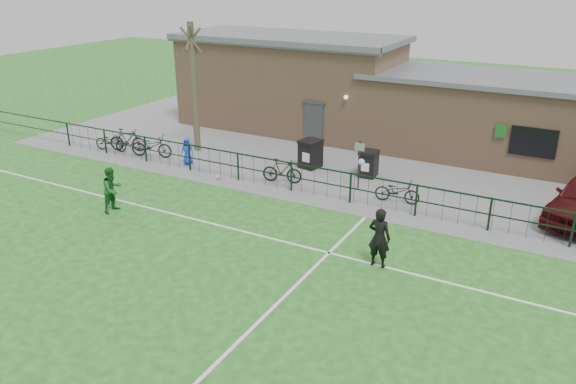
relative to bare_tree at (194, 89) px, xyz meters
The scene contains 20 objects.
ground 13.54m from the bare_tree, 52.70° to the right, with size 90.00×90.00×0.00m, color #1D5F1B.
paving_strip 9.05m from the bare_tree, 20.56° to the left, with size 34.00×13.00×0.02m, color slate.
pitch_line_touch 8.96m from the bare_tree, 18.65° to the right, with size 28.00×0.10×0.01m, color white.
pitch_line_mid 10.73m from the bare_tree, 39.09° to the right, with size 28.00×0.10×0.01m, color white.
pitch_line_perp 14.81m from the bare_tree, 46.40° to the right, with size 0.10×16.00×0.01m, color white.
perimeter_fence 8.72m from the bare_tree, 17.35° to the right, with size 28.00×0.10×1.20m, color black.
bare_tree is the anchor object (origin of this frame).
wheelie_bin_left 6.38m from the bare_tree, ahead, with size 0.77×0.87×1.16m, color black.
wheelie_bin_right 8.91m from the bare_tree, ahead, with size 0.68×0.77×1.03m, color black.
sign_post 9.03m from the bare_tree, ahead, with size 0.06×0.06×2.00m, color black.
bicycle_a 4.86m from the bare_tree, 149.99° to the right, with size 0.60×1.72×0.91m, color black.
bicycle_b 4.12m from the bare_tree, 149.03° to the right, with size 0.51×1.82×1.09m, color black.
bicycle_c 3.31m from the bare_tree, 123.32° to the right, with size 0.70×2.00×1.05m, color black.
bicycle_d 6.51m from the bare_tree, 18.08° to the right, with size 0.47×1.66×1.00m, color black.
bicycle_e 10.96m from the bare_tree, ahead, with size 0.59×1.68×0.88m, color black.
spectator_child 3.18m from the bare_tree, 64.66° to the right, with size 0.58×0.38×1.19m, color blue.
goalkeeper_kick 13.41m from the bare_tree, 29.22° to the right, with size 2.08×2.85×2.34m.
outfield_player 7.81m from the bare_tree, 76.17° to the right, with size 0.81×0.63×1.66m, color #1A5E25.
ball_ground 5.14m from the bare_tree, 41.55° to the right, with size 0.20×0.20×0.20m, color silver.
clubhouse 9.34m from the bare_tree, 40.12° to the left, with size 24.25×5.40×4.96m.
Camera 1 is at (8.32, -10.13, 8.21)m, focal length 35.00 mm.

